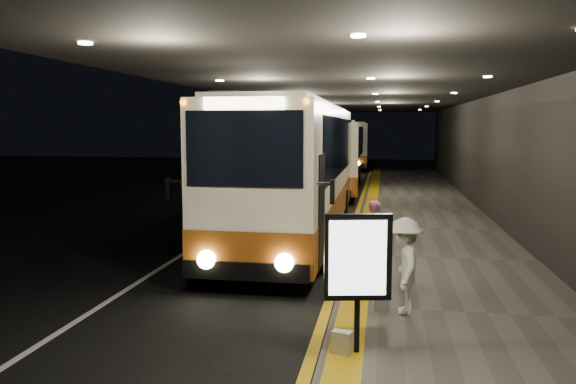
% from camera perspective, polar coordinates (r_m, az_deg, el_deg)
% --- Properties ---
extents(ground, '(90.00, 90.00, 0.00)m').
position_cam_1_polar(ground, '(13.68, -4.69, -7.36)').
color(ground, black).
extents(lane_line_white, '(0.12, 50.00, 0.01)m').
position_cam_1_polar(lane_line_white, '(18.87, -6.21, -3.47)').
color(lane_line_white, silver).
rests_on(lane_line_white, ground).
extents(kerb_stripe_yellow, '(0.18, 50.00, 0.01)m').
position_cam_1_polar(kerb_stripe_yellow, '(18.18, 6.50, -3.86)').
color(kerb_stripe_yellow, gold).
rests_on(kerb_stripe_yellow, ground).
extents(sidewalk, '(4.50, 50.00, 0.15)m').
position_cam_1_polar(sidewalk, '(18.20, 14.08, -3.78)').
color(sidewalk, '#514C44').
rests_on(sidewalk, ground).
extents(tactile_strip, '(0.50, 50.00, 0.01)m').
position_cam_1_polar(tactile_strip, '(18.13, 8.08, -3.43)').
color(tactile_strip, gold).
rests_on(tactile_strip, sidewalk).
extents(terminal_wall, '(0.10, 50.00, 6.00)m').
position_cam_1_polar(terminal_wall, '(18.23, 21.44, 5.23)').
color(terminal_wall, black).
rests_on(terminal_wall, ground).
extents(support_columns, '(0.80, 24.80, 4.40)m').
position_cam_1_polar(support_columns, '(17.56, -6.25, 3.00)').
color(support_columns, black).
rests_on(support_columns, ground).
extents(canopy, '(9.00, 50.00, 0.40)m').
position_cam_1_polar(canopy, '(17.92, 7.18, 10.74)').
color(canopy, black).
rests_on(canopy, support_columns).
extents(coach_main, '(2.64, 12.44, 3.86)m').
position_cam_1_polar(coach_main, '(16.55, 0.73, 1.61)').
color(coach_main, '#F0E9C9').
rests_on(coach_main, ground).
extents(coach_second, '(2.81, 11.16, 3.48)m').
position_cam_1_polar(coach_second, '(29.03, 4.87, 3.39)').
color(coach_second, '#F0E9C9').
rests_on(coach_second, ground).
extents(coach_third, '(2.68, 11.37, 3.55)m').
position_cam_1_polar(coach_third, '(46.12, 6.60, 4.62)').
color(coach_third, '#F0E9C9').
rests_on(coach_third, ground).
extents(passenger_boarding, '(0.56, 0.66, 1.53)m').
position_cam_1_polar(passenger_boarding, '(12.72, 8.85, -4.27)').
color(passenger_boarding, '#B05272').
rests_on(passenger_boarding, sidewalk).
extents(passenger_waiting_white, '(0.50, 1.06, 1.64)m').
position_cam_1_polar(passenger_waiting_white, '(9.76, 11.74, -7.35)').
color(passenger_waiting_white, white).
rests_on(passenger_waiting_white, sidewalk).
extents(bag_polka, '(0.31, 0.21, 0.34)m').
position_cam_1_polar(bag_polka, '(10.03, 9.39, -10.76)').
color(bag_polka, black).
rests_on(bag_polka, sidewalk).
extents(bag_plain, '(0.30, 0.22, 0.33)m').
position_cam_1_polar(bag_plain, '(8.12, 5.49, -15.00)').
color(bag_plain, silver).
rests_on(bag_plain, sidewalk).
extents(info_sign, '(0.93, 0.29, 1.97)m').
position_cam_1_polar(info_sign, '(7.84, 7.11, -6.84)').
color(info_sign, black).
rests_on(info_sign, sidewalk).
extents(stanchion_post, '(0.05, 0.05, 1.03)m').
position_cam_1_polar(stanchion_post, '(12.19, 8.03, -5.94)').
color(stanchion_post, black).
rests_on(stanchion_post, sidewalk).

